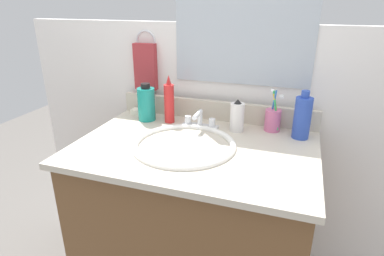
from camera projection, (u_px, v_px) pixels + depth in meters
vanity_cabinet at (194, 238)px, 1.40m from camera, size 0.88×0.58×0.85m
countertop at (195, 148)px, 1.24m from camera, size 0.92×0.63×0.02m
backsplash at (215, 110)px, 1.48m from camera, size 0.92×0.02×0.09m
back_wall at (217, 156)px, 1.64m from camera, size 2.02×0.04×1.30m
mirror_panel at (244, 18)px, 1.34m from camera, size 0.60×0.01×0.56m
towel_ring at (146, 41)px, 1.51m from camera, size 0.10×0.01×0.10m
hand_towel at (145, 67)px, 1.54m from camera, size 0.11×0.04×0.22m
sink_basin at (184, 153)px, 1.24m from camera, size 0.40×0.40×0.11m
faucet at (199, 122)px, 1.39m from camera, size 0.16×0.10×0.08m
bottle_lotion_white at (237, 117)px, 1.35m from camera, size 0.06×0.06×0.14m
bottle_shampoo_blue at (302, 117)px, 1.27m from camera, size 0.07×0.07×0.20m
bottle_mouthwash_teal at (146, 104)px, 1.47m from camera, size 0.08×0.08×0.17m
bottle_spray_red at (169, 102)px, 1.43m from camera, size 0.04×0.04×0.22m
cup_pink at (273, 119)px, 1.35m from camera, size 0.07×0.07×0.18m
soap_bar at (138, 111)px, 1.57m from camera, size 0.06×0.04×0.02m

